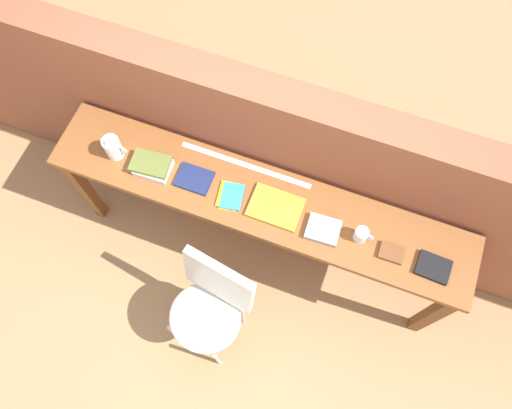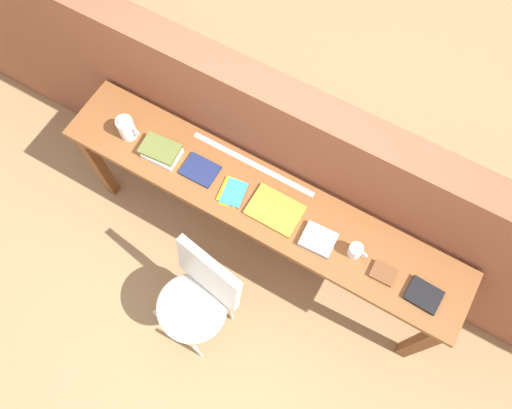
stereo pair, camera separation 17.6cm
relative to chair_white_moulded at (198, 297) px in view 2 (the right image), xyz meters
The scene contains 14 objects.
ground_plane 0.61m from the chair_white_moulded, 74.83° to the left, with size 40.00×40.00×0.00m, color tan.
brick_wall_back 0.97m from the chair_white_moulded, 85.01° to the left, with size 6.00×0.20×1.44m, color #935138.
sideboard 0.65m from the chair_white_moulded, 82.23° to the left, with size 2.50×0.44×0.88m.
chair_white_moulded is the anchor object (origin of this frame).
pitcher_white 1.08m from the chair_white_moulded, 144.39° to the left, with size 0.14×0.10×0.18m.
book_stack_leftmost 0.89m from the chair_white_moulded, 134.88° to the left, with size 0.24×0.17×0.06m.
magazine_cycling 0.75m from the chair_white_moulded, 117.90° to the left, with size 0.20×0.16×0.02m, color navy.
pamphlet_pile_colourful 0.67m from the chair_white_moulded, 98.03° to the left, with size 0.16×0.19×0.01m.
book_open_centre 0.71m from the chair_white_moulded, 71.89° to the left, with size 0.29×0.21×0.02m, color gold.
book_grey_hardcover 0.81m from the chair_white_moulded, 48.62° to the left, with size 0.18×0.15×0.03m, color #9E9EA3.
mug 0.98m from the chair_white_moulded, 40.25° to the left, with size 0.11×0.08×0.09m.
leather_journal_brown 1.09m from the chair_white_moulded, 32.48° to the left, with size 0.13×0.10×0.02m, color brown.
book_repair_rightmost 1.28m from the chair_white_moulded, 26.62° to the left, with size 0.18×0.14×0.03m, color black.
ruler_metal_back_edge 0.85m from the chair_white_moulded, 94.89° to the left, with size 0.80×0.03×0.00m, color silver.
Camera 2 is at (0.54, -0.68, 3.48)m, focal length 35.00 mm.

